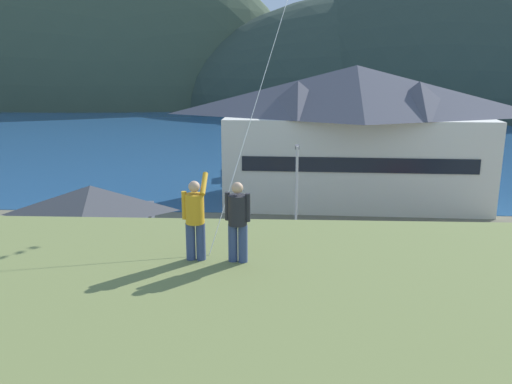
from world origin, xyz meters
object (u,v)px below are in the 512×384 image
moored_boat_wharfside (245,169)px  parked_car_mid_row_near (485,266)px  wharf_dock (281,169)px  parked_car_corner_spot (252,314)px  parked_car_back_row_right (97,313)px  person_companion (238,219)px  person_kite_flyer (195,217)px  harbor_lodge (354,131)px  parking_light_pole (296,189)px  storage_shed_near_lot (93,225)px

moored_boat_wharfside → parked_car_mid_row_near: size_ratio=1.95×
wharf_dock → parked_car_corner_spot: bearing=-92.1°
parked_car_back_row_right → person_companion: person_companion is taller
person_kite_flyer → harbor_lodge: bearing=76.2°
parking_light_pole → parked_car_corner_spot: bearing=-101.0°
harbor_lodge → person_kite_flyer: 32.53m
person_kite_flyer → storage_shed_near_lot: bearing=117.0°
wharf_dock → person_companion: bearing=-91.4°
storage_shed_near_lot → person_companion: person_companion is taller
parking_light_pole → person_kite_flyer: person_kite_flyer is taller
storage_shed_near_lot → parked_car_mid_row_near: size_ratio=1.74×
parked_car_back_row_right → person_companion: bearing=-53.9°
parking_light_pole → person_kite_flyer: bearing=-98.0°
harbor_lodge → parked_car_mid_row_near: bearing=-74.0°
harbor_lodge → moored_boat_wharfside: harbor_lodge is taller
parked_car_mid_row_near → person_kite_flyer: person_kite_flyer is taller
parked_car_corner_spot → person_companion: person_companion is taller
moored_boat_wharfside → person_companion: size_ratio=4.79×
moored_boat_wharfside → parked_car_back_row_right: (-4.11, -31.90, 0.34)m
parking_light_pole → wharf_dock: bearing=92.2°
person_companion → storage_shed_near_lot: bearing=119.3°
moored_boat_wharfside → person_companion: 41.84m
storage_shed_near_lot → person_kite_flyer: size_ratio=4.00×
moored_boat_wharfside → parked_car_mid_row_near: (14.14, -25.87, 0.34)m
wharf_dock → parked_car_back_row_right: 34.87m
moored_boat_wharfside → parked_car_corner_spot: 31.83m
harbor_lodge → person_kite_flyer: harbor_lodge is taller
harbor_lodge → person_kite_flyer: (-7.77, -31.51, 2.25)m
parked_car_mid_row_near → person_kite_flyer: 20.84m
moored_boat_wharfside → parking_light_pole: (4.53, -20.66, 3.04)m
person_kite_flyer → person_companion: (0.92, -0.08, -0.02)m
harbor_lodge → moored_boat_wharfside: size_ratio=2.61×
parked_car_mid_row_near → person_kite_flyer: (-12.46, -15.16, 7.02)m
parked_car_corner_spot → parked_car_mid_row_near: bearing=26.5°
moored_boat_wharfside → person_kite_flyer: 41.72m
harbor_lodge → wharf_dock: 14.09m
parked_car_back_row_right → person_kite_flyer: size_ratio=2.33×
person_kite_flyer → parking_light_pole: bearing=82.0°
harbor_lodge → parked_car_corner_spot: harbor_lodge is taller
parked_car_corner_spot → parked_car_back_row_right: bearing=-178.5°
storage_shed_near_lot → person_companion: size_ratio=4.27×
wharf_dock → parked_car_mid_row_near: (10.50, -27.96, 0.71)m
storage_shed_near_lot → parked_car_back_row_right: bearing=-70.3°
wharf_dock → parking_light_pole: parking_light_pole is taller
wharf_dock → parked_car_back_row_right: size_ratio=2.87×
harbor_lodge → person_companion: size_ratio=12.52×
parked_car_back_row_right → parking_light_pole: size_ratio=0.69×
moored_boat_wharfside → parked_car_mid_row_near: moored_boat_wharfside is taller
wharf_dock → moored_boat_wharfside: (-3.65, -2.09, 0.37)m
wharf_dock → parking_light_pole: bearing=-87.8°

